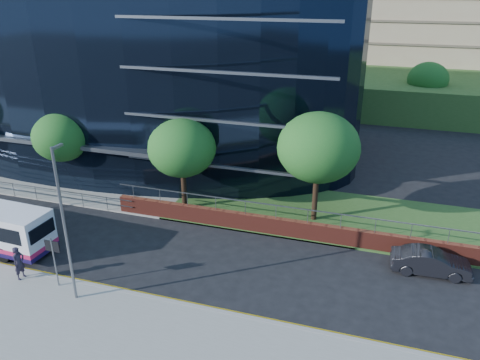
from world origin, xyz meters
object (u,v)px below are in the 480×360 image
(tree_far_b, at_px, (62,137))
(streetlight_east, at_px, (64,222))
(parked_car, at_px, (431,262))
(tree_far_d, at_px, (318,148))
(tree_far_c, at_px, (182,148))
(pedestrian, at_px, (19,263))
(tree_dist_e, at_px, (428,79))
(street_sign, at_px, (53,252))

(tree_far_b, bearing_deg, streetlight_east, -52.37)
(parked_car, bearing_deg, tree_far_d, 56.29)
(tree_far_c, bearing_deg, pedestrian, -114.35)
(tree_far_c, relative_size, tree_dist_e, 1.00)
(tree_far_d, relative_size, pedestrian, 3.96)
(tree_far_b, distance_m, parked_car, 26.61)
(tree_far_d, bearing_deg, parked_car, -30.81)
(tree_far_d, bearing_deg, tree_far_b, -178.49)
(tree_dist_e, distance_m, streetlight_east, 45.85)
(tree_far_c, distance_m, pedestrian, 12.17)
(tree_dist_e, relative_size, parked_car, 1.54)
(tree_far_c, height_order, parked_car, tree_far_c)
(tree_dist_e, bearing_deg, pedestrian, -117.65)
(street_sign, relative_size, tree_far_b, 0.46)
(tree_far_d, distance_m, pedestrian, 18.52)
(tree_far_d, xyz_separation_m, parked_car, (7.11, -4.24, -4.49))
(tree_far_d, xyz_separation_m, tree_dist_e, (8.00, 30.00, -0.65))
(tree_far_c, xyz_separation_m, tree_dist_e, (17.00, 31.00, 0.00))
(tree_far_c, xyz_separation_m, tree_far_d, (9.00, 1.00, 0.65))
(tree_far_b, relative_size, tree_far_c, 0.93)
(tree_far_b, distance_m, tree_dist_e, 40.74)
(streetlight_east, bearing_deg, parked_car, 24.87)
(tree_far_b, bearing_deg, tree_far_d, 1.51)
(pedestrian, bearing_deg, tree_far_c, -20.66)
(streetlight_east, xyz_separation_m, pedestrian, (-3.81, 0.54, -3.35))
(parked_car, bearing_deg, pedestrian, 106.56)
(parked_car, bearing_deg, tree_far_c, 75.73)
(street_sign, xyz_separation_m, tree_dist_e, (19.50, 41.59, 2.39))
(street_sign, relative_size, tree_far_d, 0.38)
(pedestrian, bearing_deg, tree_far_d, -46.20)
(street_sign, xyz_separation_m, pedestrian, (-2.31, -0.05, -1.06))
(tree_far_d, height_order, pedestrian, tree_far_d)
(tree_far_c, relative_size, parked_car, 1.54)
(parked_car, bearing_deg, streetlight_east, 111.97)
(tree_far_b, distance_m, tree_far_c, 10.02)
(streetlight_east, relative_size, pedestrian, 4.26)
(street_sign, xyz_separation_m, parked_car, (18.61, 7.35, -1.45))
(pedestrian, bearing_deg, parked_car, -66.85)
(tree_far_c, xyz_separation_m, streetlight_east, (-1.00, -11.17, -0.10))
(parked_car, bearing_deg, tree_dist_e, -4.38)
(tree_far_d, xyz_separation_m, pedestrian, (-13.81, -11.63, -4.10))
(tree_far_c, bearing_deg, streetlight_east, -95.11)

